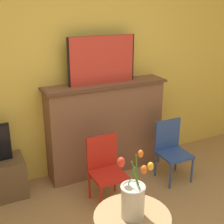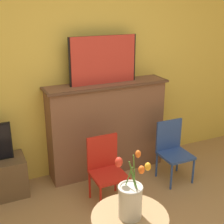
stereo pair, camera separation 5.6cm
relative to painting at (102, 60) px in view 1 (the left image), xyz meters
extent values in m
cube|color=#EAC651|center=(-0.25, 0.18, -0.04)|extent=(8.00, 0.06, 2.70)
cube|color=brown|center=(0.03, -0.01, -0.83)|extent=(1.42, 0.31, 1.12)
cube|color=brown|center=(0.03, -0.02, -0.28)|extent=(1.48, 0.35, 0.02)
cube|color=black|center=(0.00, 0.01, 0.00)|extent=(0.81, 0.02, 0.54)
cube|color=red|center=(0.00, -0.01, 0.00)|extent=(0.77, 0.02, 0.54)
cylinder|color=red|center=(-0.39, -0.80, -1.24)|extent=(0.02, 0.02, 0.31)
cylinder|color=red|center=(-0.08, -0.80, -1.24)|extent=(0.02, 0.02, 0.31)
cylinder|color=red|center=(-0.39, -0.50, -1.24)|extent=(0.02, 0.02, 0.31)
cylinder|color=red|center=(-0.08, -0.50, -1.24)|extent=(0.02, 0.02, 0.31)
cube|color=red|center=(-0.23, -0.65, -1.07)|extent=(0.34, 0.34, 0.03)
cube|color=red|center=(-0.23, -0.49, -0.87)|extent=(0.34, 0.02, 0.37)
cylinder|color=#2D4C99|center=(0.50, -0.73, -1.24)|extent=(0.02, 0.02, 0.31)
cylinder|color=#2D4C99|center=(0.81, -0.73, -1.24)|extent=(0.02, 0.02, 0.31)
cylinder|color=#2D4C99|center=(0.50, -0.42, -1.24)|extent=(0.02, 0.02, 0.31)
cylinder|color=#2D4C99|center=(0.81, -0.42, -1.24)|extent=(0.02, 0.02, 0.31)
cube|color=#2D4C99|center=(0.65, -0.58, -1.07)|extent=(0.34, 0.34, 0.03)
cube|color=#2D4C99|center=(0.65, -0.42, -0.87)|extent=(0.34, 0.02, 0.37)
cylinder|color=#99754C|center=(-0.48, -1.58, -0.84)|extent=(0.56, 0.56, 0.02)
cylinder|color=beige|center=(-0.48, -1.58, -0.71)|extent=(0.17, 0.17, 0.24)
torus|color=beige|center=(-0.48, -1.58, -0.59)|extent=(0.18, 0.18, 0.02)
cylinder|color=#477A2D|center=(-0.46, -1.60, -0.53)|extent=(0.07, 0.07, 0.28)
ellipsoid|color=orange|center=(-0.40, -1.67, -0.39)|extent=(0.04, 0.04, 0.06)
cylinder|color=#477A2D|center=(-0.49, -1.55, -0.54)|extent=(0.04, 0.08, 0.24)
ellipsoid|color=red|center=(-0.52, -1.48, -0.43)|extent=(0.05, 0.05, 0.08)
cylinder|color=#477A2D|center=(-0.45, -1.58, -0.50)|extent=(0.03, 0.01, 0.33)
ellipsoid|color=orange|center=(-0.43, -1.58, -0.34)|extent=(0.04, 0.04, 0.05)
cylinder|color=#477A2D|center=(-0.45, -1.58, -0.56)|extent=(0.06, 0.01, 0.21)
ellipsoid|color=orange|center=(-0.40, -1.59, -0.46)|extent=(0.05, 0.05, 0.06)
camera|label=1|loc=(-1.42, -3.19, 0.64)|focal=50.00mm
camera|label=2|loc=(-1.37, -3.21, 0.64)|focal=50.00mm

